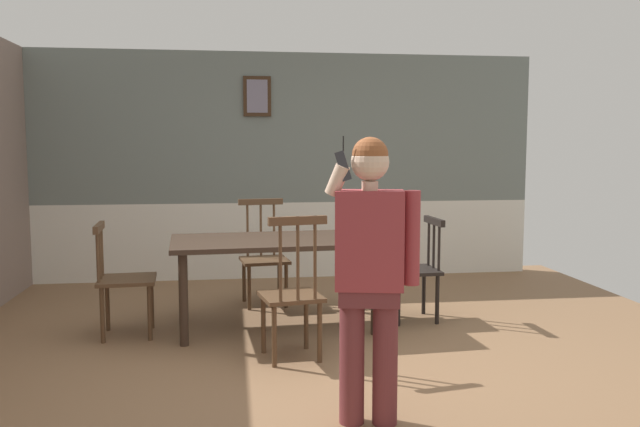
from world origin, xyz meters
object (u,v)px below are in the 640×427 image
object	(u,v)px
chair_by_doorway	(122,279)
chair_opposite_corner	(292,293)
chair_at_table_head	(264,256)
dining_table	(276,249)
person_figure	(371,265)
chair_near_window	(416,269)

from	to	relation	value
chair_by_doorway	chair_opposite_corner	bearing A→B (deg)	55.24
chair_by_doorway	chair_at_table_head	world-z (taller)	chair_at_table_head
dining_table	person_figure	size ratio (longest dim) A/B	1.12
chair_at_table_head	person_figure	xyz separation A→B (m)	(0.45, -2.89, 0.42)
chair_at_table_head	person_figure	distance (m)	2.96
dining_table	chair_by_doorway	world-z (taller)	chair_by_doorway
chair_by_doorway	chair_at_table_head	size ratio (longest dim) A/B	0.91
chair_by_doorway	chair_opposite_corner	xyz separation A→B (m)	(1.32, -0.78, 0.02)
dining_table	chair_at_table_head	size ratio (longest dim) A/B	1.76
chair_by_doorway	person_figure	distance (m)	2.58
chair_near_window	person_figure	bearing A→B (deg)	154.97
chair_by_doorway	chair_at_table_head	bearing A→B (deg)	124.34
person_figure	chair_by_doorway	bearing A→B (deg)	-38.39
person_figure	chair_at_table_head	bearing A→B (deg)	-69.84
chair_near_window	chair_opposite_corner	distance (m)	1.53
chair_opposite_corner	chair_near_window	bearing A→B (deg)	28.08
dining_table	chair_near_window	bearing A→B (deg)	3.78
chair_near_window	person_figure	size ratio (longest dim) A/B	0.57
chair_near_window	chair_by_doorway	size ratio (longest dim) A/B	0.99
chair_near_window	person_figure	world-z (taller)	person_figure
chair_near_window	chair_at_table_head	xyz separation A→B (m)	(-1.32, 0.78, 0.02)
chair_by_doorway	chair_at_table_head	distance (m)	1.53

